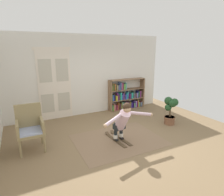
# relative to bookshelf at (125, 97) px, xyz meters

# --- Properties ---
(ground_plane) EXTENTS (7.20, 7.20, 0.00)m
(ground_plane) POSITION_rel_bookshelf_xyz_m (-1.45, -2.39, -0.51)
(ground_plane) COLOR olive
(back_wall) EXTENTS (6.00, 0.10, 2.90)m
(back_wall) POSITION_rel_bookshelf_xyz_m (-1.45, 0.21, 0.94)
(back_wall) COLOR silver
(back_wall) RESTS_ON ground
(double_door) EXTENTS (1.22, 0.05, 2.45)m
(double_door) POSITION_rel_bookshelf_xyz_m (-2.71, 0.15, 0.72)
(double_door) COLOR silver
(double_door) RESTS_ON ground
(rug) EXTENTS (2.29, 1.75, 0.01)m
(rug) POSITION_rel_bookshelf_xyz_m (-1.57, -2.29, -0.50)
(rug) COLOR #84684E
(rug) RESTS_ON ground
(bookshelf) EXTENTS (1.55, 0.30, 1.23)m
(bookshelf) POSITION_rel_bookshelf_xyz_m (0.00, 0.00, 0.00)
(bookshelf) COLOR #826347
(bookshelf) RESTS_ON ground
(wicker_chair) EXTENTS (0.60, 0.60, 1.10)m
(wicker_chair) POSITION_rel_bookshelf_xyz_m (-3.68, -1.73, 0.08)
(wicker_chair) COLOR #948359
(wicker_chair) RESTS_ON ground
(potted_plant) EXTENTS (0.39, 0.42, 0.91)m
(potted_plant) POSITION_rel_bookshelf_xyz_m (0.46, -2.08, 0.03)
(potted_plant) COLOR brown
(potted_plant) RESTS_ON ground
(skis_pair) EXTENTS (0.36, 0.98, 0.07)m
(skis_pair) POSITION_rel_bookshelf_xyz_m (-1.57, -2.26, -0.48)
(skis_pair) COLOR #4D3A26
(skis_pair) RESTS_ON rug
(person_skier) EXTENTS (1.47, 0.70, 1.06)m
(person_skier) POSITION_rel_bookshelf_xyz_m (-1.55, -2.49, 0.15)
(person_skier) COLOR white
(person_skier) RESTS_ON skis_pair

